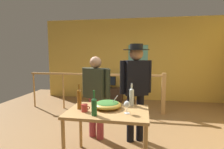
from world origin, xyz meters
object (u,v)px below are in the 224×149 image
object	(u,v)px
wine_bottle_clear	(132,96)
wine_bottle_green	(94,106)
tv_console	(109,94)
stair_railing	(116,86)
serving_table	(108,117)
wine_bottle_amber	(79,99)
person_standing_right	(136,84)
wine_glass	(127,105)
framed_picture	(138,55)
mug_red	(85,108)
salad_bowl	(107,104)
person_standing_left	(96,91)
flat_screen_tv	(109,81)

from	to	relation	value
wine_bottle_clear	wine_bottle_green	world-z (taller)	wine_bottle_clear
tv_console	stair_railing	bearing A→B (deg)	-69.39
serving_table	wine_bottle_clear	size ratio (longest dim) A/B	3.30
tv_console	wine_bottle_amber	distance (m)	3.37
wine_bottle_clear	wine_bottle_green	xyz separation A→B (m)	(-0.45, -0.51, -0.02)
wine_bottle_amber	serving_table	bearing A→B (deg)	-0.02
wine_bottle_green	person_standing_right	world-z (taller)	person_standing_right
wine_glass	framed_picture	bearing A→B (deg)	89.49
tv_console	serving_table	world-z (taller)	serving_table
mug_red	person_standing_right	distance (m)	1.06
stair_railing	salad_bowl	xyz separation A→B (m)	(0.20, -2.15, 0.12)
wine_bottle_clear	mug_red	size ratio (longest dim) A/B	2.80
framed_picture	salad_bowl	bearing A→B (deg)	-95.51
stair_railing	salad_bowl	bearing A→B (deg)	-84.61
person_standing_left	wine_glass	bearing A→B (deg)	152.89
wine_bottle_green	wine_bottle_amber	distance (m)	0.36
serving_table	mug_red	xyz separation A→B (m)	(-0.30, -0.10, 0.14)
mug_red	serving_table	bearing A→B (deg)	18.38
person_standing_right	wine_bottle_clear	bearing A→B (deg)	60.15
wine_bottle_amber	framed_picture	bearing A→B (deg)	78.58
flat_screen_tv	person_standing_right	distance (m)	2.77
stair_railing	wine_bottle_clear	bearing A→B (deg)	-74.56
serving_table	wine_bottle_clear	bearing A→B (deg)	42.77
serving_table	person_standing_right	bearing A→B (deg)	62.86
framed_picture	salad_bowl	size ratio (longest dim) A/B	1.55
wine_glass	person_standing_right	xyz separation A→B (m)	(0.08, 0.78, 0.15)
flat_screen_tv	framed_picture	bearing A→B (deg)	19.09
mug_red	person_standing_left	bearing A→B (deg)	93.95
serving_table	person_standing_left	world-z (taller)	person_standing_left
wine_bottle_amber	salad_bowl	bearing A→B (deg)	15.66
tv_console	flat_screen_tv	xyz separation A→B (m)	(0.00, -0.03, 0.45)
wine_bottle_green	stair_railing	bearing A→B (deg)	92.22
framed_picture	wine_bottle_green	distance (m)	3.88
mug_red	flat_screen_tv	bearing A→B (deg)	95.36
framed_picture	serving_table	world-z (taller)	framed_picture
wine_bottle_clear	person_standing_right	size ratio (longest dim) A/B	0.20
mug_red	person_standing_right	world-z (taller)	person_standing_right
person_standing_left	tv_console	bearing A→B (deg)	-60.67
framed_picture	tv_console	size ratio (longest dim) A/B	0.70
serving_table	mug_red	size ratio (longest dim) A/B	9.25
wine_glass	wine_bottle_clear	bearing A→B (deg)	84.16
person_standing_right	stair_railing	bearing A→B (deg)	-92.90
salad_bowl	person_standing_right	bearing A→B (deg)	56.90
tv_console	wine_bottle_clear	bearing A→B (deg)	-72.74
wine_bottle_green	person_standing_right	bearing A→B (deg)	61.89
wine_bottle_clear	wine_bottle_amber	distance (m)	0.78
framed_picture	serving_table	distance (m)	3.69
salad_bowl	person_standing_right	xyz separation A→B (m)	(0.38, 0.59, 0.21)
wine_glass	salad_bowl	bearing A→B (deg)	148.51
serving_table	tv_console	bearing A→B (deg)	100.65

